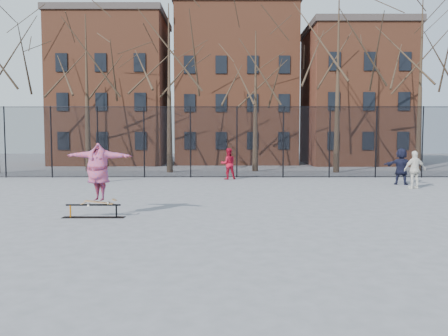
{
  "coord_description": "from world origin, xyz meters",
  "views": [
    {
      "loc": [
        0.49,
        -11.45,
        2.25
      ],
      "look_at": [
        0.48,
        1.5,
        1.35
      ],
      "focal_mm": 35.0,
      "sensor_mm": 36.0,
      "label": 1
    }
  ],
  "objects_px": {
    "skater": "(98,172)",
    "bystander_black": "(97,166)",
    "bystander_white": "(415,170)",
    "bystander_navy": "(401,166)",
    "skate_rail": "(93,212)",
    "bystander_red": "(228,164)",
    "skateboard": "(99,202)"
  },
  "relations": [
    {
      "from": "skate_rail",
      "to": "bystander_navy",
      "type": "distance_m",
      "value": 14.92
    },
    {
      "from": "skateboard",
      "to": "bystander_navy",
      "type": "height_order",
      "value": "bystander_navy"
    },
    {
      "from": "skater",
      "to": "bystander_red",
      "type": "xyz_separation_m",
      "value": [
        3.74,
        11.29,
        -0.45
      ]
    },
    {
      "from": "skate_rail",
      "to": "bystander_black",
      "type": "xyz_separation_m",
      "value": [
        -2.72,
        9.67,
        0.66
      ]
    },
    {
      "from": "bystander_white",
      "to": "bystander_navy",
      "type": "xyz_separation_m",
      "value": [
        0.08,
        1.67,
        0.04
      ]
    },
    {
      "from": "bystander_black",
      "to": "bystander_white",
      "type": "height_order",
      "value": "bystander_white"
    },
    {
      "from": "skateboard",
      "to": "skater",
      "type": "xyz_separation_m",
      "value": [
        0.0,
        0.0,
        0.86
      ]
    },
    {
      "from": "skateboard",
      "to": "bystander_white",
      "type": "height_order",
      "value": "bystander_white"
    },
    {
      "from": "skateboard",
      "to": "bystander_white",
      "type": "xyz_separation_m",
      "value": [
        11.91,
        6.96,
        0.4
      ]
    },
    {
      "from": "skate_rail",
      "to": "bystander_white",
      "type": "xyz_separation_m",
      "value": [
        12.07,
        6.96,
        0.69
      ]
    },
    {
      "from": "bystander_red",
      "to": "bystander_navy",
      "type": "bearing_deg",
      "value": 149.8
    },
    {
      "from": "bystander_red",
      "to": "skate_rail",
      "type": "bearing_deg",
      "value": 58.67
    },
    {
      "from": "skate_rail",
      "to": "bystander_black",
      "type": "relative_size",
      "value": 1.08
    },
    {
      "from": "skate_rail",
      "to": "bystander_red",
      "type": "relative_size",
      "value": 1.04
    },
    {
      "from": "skateboard",
      "to": "bystander_red",
      "type": "height_order",
      "value": "bystander_red"
    },
    {
      "from": "skate_rail",
      "to": "skater",
      "type": "bearing_deg",
      "value": 0.0
    },
    {
      "from": "bystander_black",
      "to": "bystander_red",
      "type": "relative_size",
      "value": 0.96
    },
    {
      "from": "skateboard",
      "to": "bystander_black",
      "type": "bearing_deg",
      "value": 106.58
    },
    {
      "from": "skater",
      "to": "bystander_black",
      "type": "relative_size",
      "value": 1.23
    },
    {
      "from": "skateboard",
      "to": "bystander_navy",
      "type": "xyz_separation_m",
      "value": [
        11.99,
        8.62,
        0.44
      ]
    },
    {
      "from": "bystander_white",
      "to": "skateboard",
      "type": "bearing_deg",
      "value": 24.02
    },
    {
      "from": "bystander_red",
      "to": "skater",
      "type": "bearing_deg",
      "value": 59.4
    },
    {
      "from": "skater",
      "to": "bystander_navy",
      "type": "relative_size",
      "value": 1.13
    },
    {
      "from": "bystander_red",
      "to": "bystander_black",
      "type": "bearing_deg",
      "value": 1.53
    },
    {
      "from": "bystander_white",
      "to": "bystander_navy",
      "type": "relative_size",
      "value": 0.96
    },
    {
      "from": "skater",
      "to": "skate_rail",
      "type": "bearing_deg",
      "value": -167.94
    },
    {
      "from": "skate_rail",
      "to": "bystander_navy",
      "type": "xyz_separation_m",
      "value": [
        12.15,
        8.62,
        0.73
      ]
    },
    {
      "from": "skater",
      "to": "bystander_navy",
      "type": "xyz_separation_m",
      "value": [
        11.99,
        8.62,
        -0.42
      ]
    },
    {
      "from": "skate_rail",
      "to": "bystander_navy",
      "type": "bearing_deg",
      "value": 35.35
    },
    {
      "from": "bystander_white",
      "to": "bystander_navy",
      "type": "height_order",
      "value": "bystander_navy"
    },
    {
      "from": "skater",
      "to": "bystander_navy",
      "type": "bearing_deg",
      "value": 47.76
    },
    {
      "from": "skateboard",
      "to": "bystander_red",
      "type": "distance_m",
      "value": 11.9
    }
  ]
}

